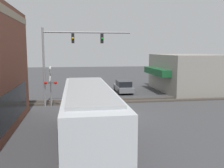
{
  "coord_description": "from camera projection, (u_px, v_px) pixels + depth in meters",
  "views": [
    {
      "loc": [
        -19.41,
        3.55,
        5.31
      ],
      "look_at": [
        3.85,
        -0.05,
        2.09
      ],
      "focal_mm": 40.0,
      "sensor_mm": 36.0,
      "label": 1
    }
  ],
  "objects": [
    {
      "name": "traffic_signal_gantry",
      "position": [
        68.0,
        49.0,
        23.15
      ],
      "size": [
        0.42,
        8.23,
        7.33
      ],
      "color": "gray",
      "rests_on": "ground"
    },
    {
      "name": "shop_building",
      "position": [
        189.0,
        73.0,
        32.54
      ],
      "size": [
        10.33,
        9.14,
        4.72
      ],
      "color": "gray",
      "rests_on": "ground"
    },
    {
      "name": "city_bus",
      "position": [
        89.0,
        115.0,
        13.47
      ],
      "size": [
        11.12,
        2.59,
        3.34
      ],
      "color": "silver",
      "rests_on": "ground"
    },
    {
      "name": "rail_track_near",
      "position": [
        108.0,
        101.0,
        26.13
      ],
      "size": [
        2.6,
        60.0,
        0.15
      ],
      "color": "#332D28",
      "rests_on": "ground"
    },
    {
      "name": "parked_car_grey",
      "position": [
        123.0,
        87.0,
        31.34
      ],
      "size": [
        4.72,
        1.82,
        1.51
      ],
      "color": "slate",
      "rests_on": "ground"
    },
    {
      "name": "ground_plane",
      "position": [
        119.0,
        116.0,
        20.26
      ],
      "size": [
        120.0,
        120.0,
        0.0
      ],
      "primitive_type": "plane",
      "color": "#424244"
    },
    {
      "name": "pedestrian_near_bus",
      "position": [
        114.0,
        116.0,
        16.87
      ],
      "size": [
        0.34,
        0.34,
        1.72
      ],
      "color": "black",
      "rests_on": "ground"
    },
    {
      "name": "crossing_signal",
      "position": [
        51.0,
        83.0,
        23.04
      ],
      "size": [
        1.41,
        1.18,
        3.81
      ],
      "color": "gray",
      "rests_on": "ground"
    }
  ]
}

